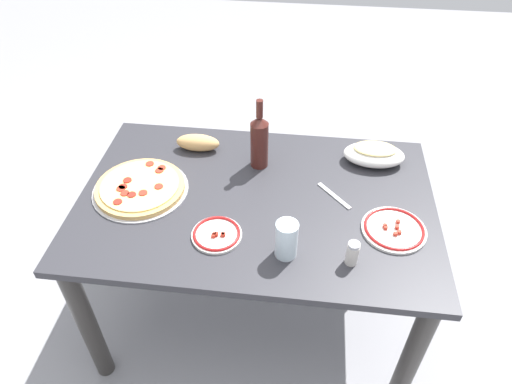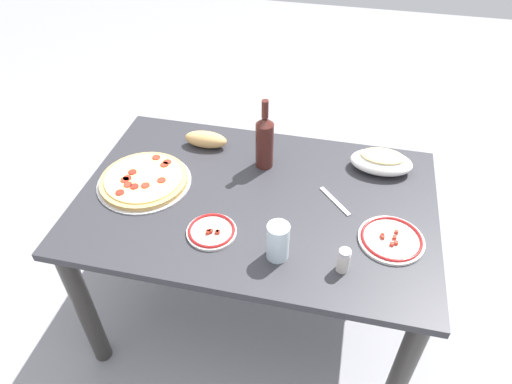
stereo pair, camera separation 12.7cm
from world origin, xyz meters
name	(u,v)px [view 1 (the left image)]	position (x,y,z in m)	size (l,w,h in m)	color
ground_plane	(256,309)	(0.00, 0.00, 0.00)	(8.00, 8.00, 0.00)	gray
dining_table	(256,220)	(0.00, 0.00, 0.59)	(1.30, 0.85, 0.71)	#2D2D33
pepperoni_pizza	(140,188)	(-0.43, -0.01, 0.72)	(0.36, 0.36, 0.03)	#B7B7BC
baked_pasta_dish	(374,154)	(0.44, 0.27, 0.75)	(0.24, 0.15, 0.08)	white
wine_bottle	(259,140)	(-0.01, 0.20, 0.82)	(0.07, 0.07, 0.29)	#471E19
water_glass	(286,239)	(0.13, -0.25, 0.77)	(0.07, 0.07, 0.13)	silver
side_plate_near	(394,229)	(0.49, -0.11, 0.72)	(0.22, 0.22, 0.02)	white
side_plate_far	(217,234)	(-0.11, -0.20, 0.72)	(0.17, 0.17, 0.02)	white
bread_loaf	(198,143)	(-0.27, 0.27, 0.74)	(0.18, 0.08, 0.07)	tan
spice_shaker	(352,253)	(0.34, -0.26, 0.75)	(0.04, 0.04, 0.09)	silver
fork_left	(334,196)	(0.28, 0.04, 0.71)	(0.17, 0.02, 0.01)	#B7B7BC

